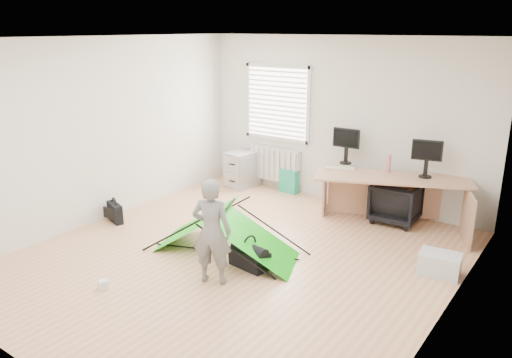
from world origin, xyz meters
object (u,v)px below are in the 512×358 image
Objects in this scene: monitor_right at (426,164)px; storage_crate at (440,264)px; filing_cabinet at (242,169)px; office_chair at (396,202)px; desk at (391,201)px; person at (212,232)px; duffel_bag at (250,259)px; thermos at (388,164)px; monitor_left at (346,151)px; kite at (225,231)px; laptop_bag at (115,212)px.

monitor_right is 0.90× the size of storage_crate.
filing_cabinet is 0.95× the size of office_chair.
filing_cabinet is at bearing 166.90° from monitor_right.
desk is 1.76× the size of person.
duffel_bag is at bearing -42.32° from filing_cabinet.
storage_crate is at bearing -47.59° from thermos.
person is 2.73m from storage_crate.
monitor_left reaches higher than storage_crate.
duffel_bag is (-0.91, -2.46, -0.20)m from office_chair.
desk is at bearing 4.24° from filing_cabinet.
thermos is 0.21× the size of person.
storage_crate is (3.98, -1.38, -0.19)m from filing_cabinet.
monitor_left is 0.93× the size of storage_crate.
person reaches higher than kite.
desk is at bearing -51.80° from thermos.
duffel_bag is at bearing -129.70° from monitor_right.
person reaches higher than desk.
thermos is at bearing -128.08° from person.
laptop_bag reaches higher than storage_crate.
duffel_bag is at bearing -37.04° from kite.
laptop_bag is (-2.40, 0.56, -0.48)m from person.
laptop_bag is at bearing -92.24° from filing_cabinet.
office_chair is 1.67m from storage_crate.
desk is 5.19× the size of monitor_right.
person is 2.66× the size of storage_crate.
person is at bearing -95.51° from duffel_bag.
monitor_right reaches higher than kite.
kite is at bearing 172.13° from duffel_bag.
desk is 8.34× the size of thermos.
laptop_bag is (-3.44, -2.44, -0.17)m from office_chair.
office_chair is (0.03, 0.17, -0.06)m from desk.
thermos is (2.77, -0.05, 0.55)m from filing_cabinet.
storage_crate is at bearing 33.90° from laptop_bag.
storage_crate is at bearing -162.77° from person.
laptop_bag is (-3.41, -2.28, -0.23)m from desk.
office_chair is at bearing -8.68° from monitor_left.
kite is at bearing -48.27° from filing_cabinet.
monitor_right is 0.85× the size of duffel_bag.
thermos is at bearing -8.61° from monitor_left.
desk is at bearing -19.29° from monitor_left.
kite is (1.54, -2.40, -0.02)m from filing_cabinet.
duffel_bag is (0.13, 0.54, -0.51)m from person.
filing_cabinet is 3.63m from person.
desk is at bearing 78.85° from office_chair.
storage_crate is 2.26m from duffel_bag.
filing_cabinet is 2.85m from kite.
monitor_right is 0.54m from thermos.
monitor_right is at bearing 6.28° from thermos.
office_chair is at bearing 7.53° from filing_cabinet.
kite is 2.05m from laptop_bag.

